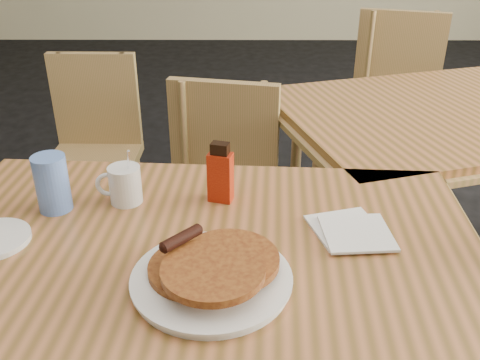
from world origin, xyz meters
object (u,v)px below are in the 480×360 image
at_px(chair_neighbor_far, 400,93).
at_px(pancake_plate, 212,273).
at_px(neighbor_table, 460,118).
at_px(blue_tumbler, 52,183).
at_px(coffee_mug, 124,184).
at_px(syrup_bottle, 220,174).
at_px(chair_wall_extra, 95,135).
at_px(chair_main_far, 223,186).
at_px(main_table, 198,266).

distance_m(chair_neighbor_far, pancake_plate, 1.91).
relative_size(neighbor_table, blue_tumbler, 10.96).
height_order(coffee_mug, blue_tumbler, coffee_mug).
bearing_deg(pancake_plate, syrup_bottle, 89.22).
xyz_separation_m(coffee_mug, blue_tumbler, (-0.15, -0.03, 0.02)).
height_order(chair_neighbor_far, coffee_mug, chair_neighbor_far).
height_order(neighbor_table, coffee_mug, coffee_mug).
bearing_deg(chair_wall_extra, neighbor_table, -14.04).
xyz_separation_m(neighbor_table, chair_neighbor_far, (0.01, 0.75, -0.16)).
relative_size(chair_neighbor_far, syrup_bottle, 6.26).
bearing_deg(chair_main_far, main_table, -80.46).
relative_size(chair_main_far, coffee_mug, 6.03).
bearing_deg(coffee_mug, blue_tumbler, -164.91).
bearing_deg(coffee_mug, pancake_plate, -51.64).
bearing_deg(chair_main_far, blue_tumbler, -110.99).
relative_size(neighbor_table, syrup_bottle, 9.87).
height_order(chair_neighbor_far, pancake_plate, chair_neighbor_far).
height_order(chair_wall_extra, syrup_bottle, syrup_bottle).
distance_m(neighbor_table, pancake_plate, 1.26).
bearing_deg(main_table, neighbor_table, 45.00).
bearing_deg(syrup_bottle, blue_tumbler, -157.95).
distance_m(chair_wall_extra, blue_tumbler, 1.12).
bearing_deg(chair_main_far, pancake_plate, -77.64).
distance_m(neighbor_table, blue_tumbler, 1.38).
distance_m(pancake_plate, coffee_mug, 0.38).
relative_size(chair_wall_extra, syrup_bottle, 5.57).
distance_m(neighbor_table, syrup_bottle, 1.04).
relative_size(pancake_plate, coffee_mug, 2.13).
xyz_separation_m(chair_main_far, coffee_mug, (-0.21, -0.53, 0.29)).
bearing_deg(neighbor_table, pancake_plate, -130.25).
relative_size(pancake_plate, syrup_bottle, 2.04).
bearing_deg(pancake_plate, chair_main_far, 90.74).
xyz_separation_m(neighbor_table, blue_tumbler, (-1.19, -0.69, 0.11)).
bearing_deg(blue_tumbler, neighbor_table, 30.18).
height_order(chair_wall_extra, coffee_mug, coffee_mug).
distance_m(chair_main_far, syrup_bottle, 0.61).
xyz_separation_m(chair_main_far, syrup_bottle, (0.02, -0.52, 0.31)).
height_order(main_table, chair_wall_extra, chair_wall_extra).
bearing_deg(chair_main_far, chair_wall_extra, 151.09).
distance_m(chair_wall_extra, pancake_plate, 1.48).
height_order(chair_wall_extra, blue_tumbler, blue_tumbler).
bearing_deg(neighbor_table, syrup_bottle, -141.35).
bearing_deg(pancake_plate, neighbor_table, 49.75).
bearing_deg(coffee_mug, chair_wall_extra, 111.96).
bearing_deg(blue_tumbler, coffee_mug, 12.58).
bearing_deg(chair_wall_extra, coffee_mug, -69.94).
bearing_deg(blue_tumbler, pancake_plate, -35.87).
height_order(main_table, neighbor_table, same).
distance_m(neighbor_table, coffee_mug, 1.23).
bearing_deg(main_table, chair_wall_extra, 114.09).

